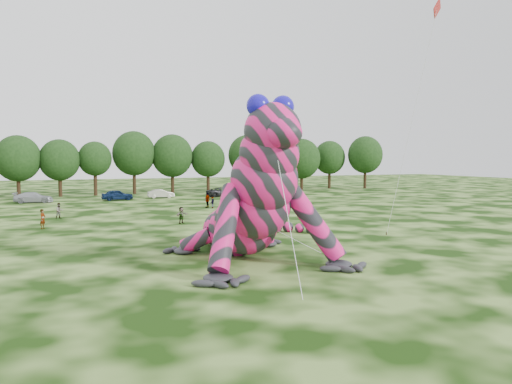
{
  "coord_description": "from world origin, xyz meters",
  "views": [
    {
      "loc": [
        -5.21,
        -26.41,
        6.14
      ],
      "look_at": [
        6.37,
        1.99,
        4.0
      ],
      "focal_mm": 35.0,
      "sensor_mm": 36.0,
      "label": 1
    }
  ],
  "objects_px": {
    "flying_kite": "(433,27)",
    "car_4": "(117,195)",
    "tree_14": "(276,165)",
    "tree_15": "(302,164)",
    "tree_13": "(247,163)",
    "tree_10": "(134,163)",
    "tree_11": "(172,164)",
    "car_6": "(222,192)",
    "inflatable_gecko": "(237,179)",
    "spectator_2": "(212,202)",
    "tree_12": "(208,167)",
    "tree_9": "(95,168)",
    "car_3": "(33,197)",
    "spectator_3": "(207,200)",
    "spectator_0": "(43,219)",
    "car_7": "(261,190)",
    "spectator_1": "(59,211)",
    "tree_17": "(365,162)",
    "tree_8": "(60,168)",
    "tree_7": "(18,167)",
    "car_5": "(161,194)",
    "tree_16": "(329,165)",
    "spectator_5": "(181,215)"
  },
  "relations": [
    {
      "from": "flying_kite",
      "to": "car_4",
      "type": "xyz_separation_m",
      "value": [
        -17.64,
        43.73,
        -14.94
      ]
    },
    {
      "from": "tree_14",
      "to": "tree_15",
      "type": "relative_size",
      "value": 0.98
    },
    {
      "from": "flying_kite",
      "to": "tree_13",
      "type": "distance_m",
      "value": 55.32
    },
    {
      "from": "tree_10",
      "to": "tree_11",
      "type": "height_order",
      "value": "tree_10"
    },
    {
      "from": "tree_14",
      "to": "car_4",
      "type": "bearing_deg",
      "value": -158.69
    },
    {
      "from": "tree_11",
      "to": "car_6",
      "type": "distance_m",
      "value": 12.61
    },
    {
      "from": "inflatable_gecko",
      "to": "spectator_2",
      "type": "xyz_separation_m",
      "value": [
        7.02,
        28.09,
        -3.98
      ]
    },
    {
      "from": "inflatable_gecko",
      "to": "tree_12",
      "type": "distance_m",
      "value": 56.65
    },
    {
      "from": "tree_13",
      "to": "tree_15",
      "type": "xyz_separation_m",
      "value": [
        11.34,
        0.64,
        -0.25
      ]
    },
    {
      "from": "tree_14",
      "to": "tree_15",
      "type": "distance_m",
      "value": 5.1
    },
    {
      "from": "tree_9",
      "to": "tree_15",
      "type": "relative_size",
      "value": 0.9
    },
    {
      "from": "car_3",
      "to": "car_6",
      "type": "xyz_separation_m",
      "value": [
        27.08,
        0.78,
        -0.03
      ]
    },
    {
      "from": "spectator_3",
      "to": "spectator_0",
      "type": "bearing_deg",
      "value": -10.59
    },
    {
      "from": "tree_11",
      "to": "car_7",
      "type": "height_order",
      "value": "tree_11"
    },
    {
      "from": "spectator_1",
      "to": "spectator_3",
      "type": "xyz_separation_m",
      "value": [
        16.84,
        4.82,
        0.13
      ]
    },
    {
      "from": "tree_17",
      "to": "car_7",
      "type": "distance_m",
      "value": 26.95
    },
    {
      "from": "spectator_3",
      "to": "tree_10",
      "type": "bearing_deg",
      "value": -123.85
    },
    {
      "from": "tree_8",
      "to": "tree_14",
      "type": "relative_size",
      "value": 0.95
    },
    {
      "from": "tree_7",
      "to": "tree_11",
      "type": "xyz_separation_m",
      "value": [
        23.87,
        1.39,
        0.3
      ]
    },
    {
      "from": "tree_8",
      "to": "car_5",
      "type": "relative_size",
      "value": 2.26
    },
    {
      "from": "car_4",
      "to": "spectator_3",
      "type": "relative_size",
      "value": 2.38
    },
    {
      "from": "tree_8",
      "to": "tree_11",
      "type": "xyz_separation_m",
      "value": [
        18.0,
        1.21,
        0.56
      ]
    },
    {
      "from": "tree_11",
      "to": "car_3",
      "type": "distance_m",
      "value": 24.66
    },
    {
      "from": "tree_9",
      "to": "spectator_2",
      "type": "bearing_deg",
      "value": -66.48
    },
    {
      "from": "tree_11",
      "to": "tree_16",
      "type": "height_order",
      "value": "tree_11"
    },
    {
      "from": "tree_16",
      "to": "car_4",
      "type": "relative_size",
      "value": 2.13
    },
    {
      "from": "tree_9",
      "to": "tree_8",
      "type": "bearing_deg",
      "value": -176.11
    },
    {
      "from": "tree_15",
      "to": "car_3",
      "type": "bearing_deg",
      "value": -166.84
    },
    {
      "from": "tree_11",
      "to": "spectator_5",
      "type": "xyz_separation_m",
      "value": [
        -8.06,
        -39.47,
        -4.26
      ]
    },
    {
      "from": "tree_15",
      "to": "spectator_0",
      "type": "height_order",
      "value": "tree_15"
    },
    {
      "from": "tree_10",
      "to": "tree_13",
      "type": "distance_m",
      "value": 19.79
    },
    {
      "from": "flying_kite",
      "to": "tree_10",
      "type": "xyz_separation_m",
      "value": [
        -13.49,
        55.38,
        -10.44
      ]
    },
    {
      "from": "tree_9",
      "to": "tree_15",
      "type": "height_order",
      "value": "tree_15"
    },
    {
      "from": "car_3",
      "to": "tree_7",
      "type": "bearing_deg",
      "value": 22.52
    },
    {
      "from": "tree_9",
      "to": "car_4",
      "type": "distance_m",
      "value": 11.23
    },
    {
      "from": "flying_kite",
      "to": "car_6",
      "type": "bearing_deg",
      "value": 91.98
    },
    {
      "from": "flying_kite",
      "to": "spectator_5",
      "type": "distance_m",
      "value": 26.33
    },
    {
      "from": "car_3",
      "to": "car_7",
      "type": "distance_m",
      "value": 34.26
    },
    {
      "from": "tree_12",
      "to": "tree_15",
      "type": "bearing_deg",
      "value": 0.1
    },
    {
      "from": "tree_13",
      "to": "spectator_3",
      "type": "bearing_deg",
      "value": -120.65
    },
    {
      "from": "tree_17",
      "to": "spectator_1",
      "type": "distance_m",
      "value": 64.12
    },
    {
      "from": "tree_9",
      "to": "spectator_5",
      "type": "height_order",
      "value": "tree_9"
    },
    {
      "from": "tree_15",
      "to": "tree_9",
      "type": "bearing_deg",
      "value": -179.35
    },
    {
      "from": "tree_7",
      "to": "car_6",
      "type": "bearing_deg",
      "value": -17.13
    },
    {
      "from": "flying_kite",
      "to": "spectator_5",
      "type": "xyz_separation_m",
      "value": [
        -15.16,
        15.52,
        -14.91
      ]
    },
    {
      "from": "tree_15",
      "to": "tree_11",
      "type": "bearing_deg",
      "value": 179.02
    },
    {
      "from": "tree_10",
      "to": "tree_15",
      "type": "distance_m",
      "value": 31.09
    },
    {
      "from": "tree_7",
      "to": "car_3",
      "type": "xyz_separation_m",
      "value": [
        2.34,
        -9.84,
        -4.01
      ]
    },
    {
      "from": "inflatable_gecko",
      "to": "tree_12",
      "type": "xyz_separation_m",
      "value": [
        14.53,
        54.75,
        -0.29
      ]
    },
    {
      "from": "car_4",
      "to": "car_6",
      "type": "distance_m",
      "value": 16.12
    }
  ]
}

